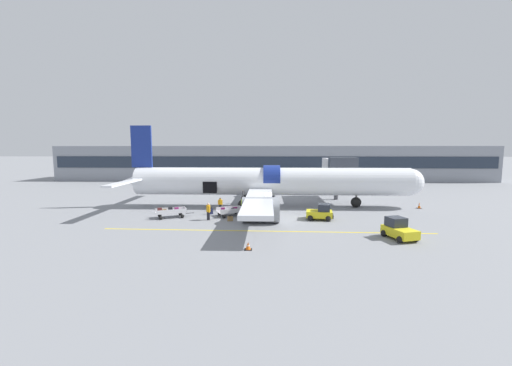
{
  "coord_description": "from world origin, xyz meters",
  "views": [
    {
      "loc": [
        -0.96,
        -32.93,
        7.28
      ],
      "look_at": [
        -2.35,
        4.18,
        3.18
      ],
      "focal_mm": 22.0,
      "sensor_mm": 36.0,
      "label": 1
    }
  ],
  "objects_px": {
    "baggage_cart_queued": "(171,212)",
    "baggage_tug_mid": "(399,230)",
    "suitcase_on_tarmac_upright": "(230,219)",
    "suitcase_on_tarmac_spare": "(211,211)",
    "baggage_tug_lead": "(321,213)",
    "ground_crew_driver": "(243,204)",
    "baggage_cart_loading": "(231,212)",
    "ground_crew_loader_a": "(208,211)",
    "airplane": "(268,183)",
    "ground_crew_loader_b": "(268,208)",
    "ground_crew_supervisor": "(220,204)"
  },
  "relations": [
    {
      "from": "baggage_tug_mid",
      "to": "suitcase_on_tarmac_spare",
      "type": "height_order",
      "value": "baggage_tug_mid"
    },
    {
      "from": "baggage_cart_loading",
      "to": "ground_crew_supervisor",
      "type": "bearing_deg",
      "value": 119.69
    },
    {
      "from": "baggage_tug_lead",
      "to": "ground_crew_supervisor",
      "type": "distance_m",
      "value": 11.72
    },
    {
      "from": "ground_crew_driver",
      "to": "suitcase_on_tarmac_upright",
      "type": "distance_m",
      "value": 4.91
    },
    {
      "from": "baggage_cart_queued",
      "to": "ground_crew_loader_b",
      "type": "distance_m",
      "value": 10.36
    },
    {
      "from": "airplane",
      "to": "baggage_tug_lead",
      "type": "height_order",
      "value": "airplane"
    },
    {
      "from": "baggage_cart_loading",
      "to": "suitcase_on_tarmac_spare",
      "type": "xyz_separation_m",
      "value": [
        -2.34,
        0.79,
        -0.14
      ]
    },
    {
      "from": "baggage_cart_queued",
      "to": "suitcase_on_tarmac_spare",
      "type": "height_order",
      "value": "baggage_cart_queued"
    },
    {
      "from": "ground_crew_loader_b",
      "to": "ground_crew_driver",
      "type": "height_order",
      "value": "ground_crew_loader_b"
    },
    {
      "from": "baggage_cart_queued",
      "to": "ground_crew_loader_a",
      "type": "relative_size",
      "value": 2.22
    },
    {
      "from": "ground_crew_loader_b",
      "to": "suitcase_on_tarmac_upright",
      "type": "distance_m",
      "value": 4.57
    },
    {
      "from": "baggage_cart_queued",
      "to": "suitcase_on_tarmac_upright",
      "type": "bearing_deg",
      "value": -12.09
    },
    {
      "from": "baggage_tug_lead",
      "to": "ground_crew_loader_b",
      "type": "relative_size",
      "value": 1.75
    },
    {
      "from": "ground_crew_loader_a",
      "to": "baggage_cart_queued",
      "type": "bearing_deg",
      "value": 166.64
    },
    {
      "from": "suitcase_on_tarmac_upright",
      "to": "ground_crew_loader_b",
      "type": "bearing_deg",
      "value": 31.9
    },
    {
      "from": "airplane",
      "to": "baggage_tug_lead",
      "type": "distance_m",
      "value": 9.1
    },
    {
      "from": "baggage_tug_mid",
      "to": "ground_crew_driver",
      "type": "bearing_deg",
      "value": 142.31
    },
    {
      "from": "baggage_cart_loading",
      "to": "ground_crew_driver",
      "type": "xyz_separation_m",
      "value": [
        1.09,
        2.38,
        0.39
      ]
    },
    {
      "from": "baggage_tug_mid",
      "to": "suitcase_on_tarmac_spare",
      "type": "xyz_separation_m",
      "value": [
        -16.93,
        8.84,
        -0.39
      ]
    },
    {
      "from": "suitcase_on_tarmac_upright",
      "to": "ground_crew_supervisor",
      "type": "bearing_deg",
      "value": 109.02
    },
    {
      "from": "baggage_cart_loading",
      "to": "suitcase_on_tarmac_spare",
      "type": "bearing_deg",
      "value": 161.41
    },
    {
      "from": "airplane",
      "to": "ground_crew_loader_a",
      "type": "distance_m",
      "value": 9.91
    },
    {
      "from": "suitcase_on_tarmac_upright",
      "to": "airplane",
      "type": "bearing_deg",
      "value": 64.88
    },
    {
      "from": "ground_crew_loader_a",
      "to": "ground_crew_driver",
      "type": "bearing_deg",
      "value": 54.32
    },
    {
      "from": "ground_crew_driver",
      "to": "baggage_tug_mid",
      "type": "bearing_deg",
      "value": -37.69
    },
    {
      "from": "baggage_tug_mid",
      "to": "baggage_cart_queued",
      "type": "relative_size",
      "value": 0.81
    },
    {
      "from": "airplane",
      "to": "suitcase_on_tarmac_upright",
      "type": "relative_size",
      "value": 62.16
    },
    {
      "from": "ground_crew_loader_b",
      "to": "ground_crew_driver",
      "type": "xyz_separation_m",
      "value": [
        -2.96,
        2.4,
        -0.01
      ]
    },
    {
      "from": "ground_crew_loader_a",
      "to": "ground_crew_loader_b",
      "type": "xyz_separation_m",
      "value": [
        6.12,
        2.0,
        -0.06
      ]
    },
    {
      "from": "baggage_cart_queued",
      "to": "suitcase_on_tarmac_upright",
      "type": "relative_size",
      "value": 6.56
    },
    {
      "from": "baggage_tug_mid",
      "to": "baggage_tug_lead",
      "type": "bearing_deg",
      "value": 127.53
    },
    {
      "from": "baggage_tug_mid",
      "to": "baggage_cart_loading",
      "type": "distance_m",
      "value": 16.67
    },
    {
      "from": "ground_crew_loader_a",
      "to": "ground_crew_supervisor",
      "type": "xyz_separation_m",
      "value": [
        0.5,
        4.76,
        -0.11
      ]
    },
    {
      "from": "baggage_cart_loading",
      "to": "ground_crew_loader_b",
      "type": "relative_size",
      "value": 2.19
    },
    {
      "from": "airplane",
      "to": "ground_crew_driver",
      "type": "bearing_deg",
      "value": -131.83
    },
    {
      "from": "baggage_cart_loading",
      "to": "baggage_cart_queued",
      "type": "distance_m",
      "value": 6.34
    },
    {
      "from": "ground_crew_driver",
      "to": "suitcase_on_tarmac_spare",
      "type": "distance_m",
      "value": 3.82
    },
    {
      "from": "baggage_cart_queued",
      "to": "baggage_tug_lead",
      "type": "bearing_deg",
      "value": -1.09
    },
    {
      "from": "airplane",
      "to": "ground_crew_supervisor",
      "type": "distance_m",
      "value": 6.58
    },
    {
      "from": "baggage_cart_loading",
      "to": "ground_crew_loader_a",
      "type": "height_order",
      "value": "ground_crew_loader_a"
    },
    {
      "from": "baggage_cart_loading",
      "to": "ground_crew_loader_a",
      "type": "distance_m",
      "value": 2.92
    },
    {
      "from": "ground_crew_loader_a",
      "to": "ground_crew_driver",
      "type": "height_order",
      "value": "ground_crew_loader_a"
    },
    {
      "from": "baggage_tug_lead",
      "to": "baggage_cart_queued",
      "type": "bearing_deg",
      "value": 178.91
    },
    {
      "from": "suitcase_on_tarmac_spare",
      "to": "baggage_tug_mid",
      "type": "bearing_deg",
      "value": -27.56
    },
    {
      "from": "baggage_cart_queued",
      "to": "baggage_tug_mid",
      "type": "bearing_deg",
      "value": -18.62
    },
    {
      "from": "suitcase_on_tarmac_spare",
      "to": "ground_crew_driver",
      "type": "bearing_deg",
      "value": 24.88
    },
    {
      "from": "baggage_tug_mid",
      "to": "suitcase_on_tarmac_upright",
      "type": "height_order",
      "value": "baggage_tug_mid"
    },
    {
      "from": "baggage_tug_mid",
      "to": "ground_crew_loader_b",
      "type": "bearing_deg",
      "value": 142.69
    },
    {
      "from": "baggage_tug_mid",
      "to": "suitcase_on_tarmac_upright",
      "type": "distance_m",
      "value": 15.45
    },
    {
      "from": "ground_crew_loader_b",
      "to": "suitcase_on_tarmac_spare",
      "type": "relative_size",
      "value": 2.18
    }
  ]
}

